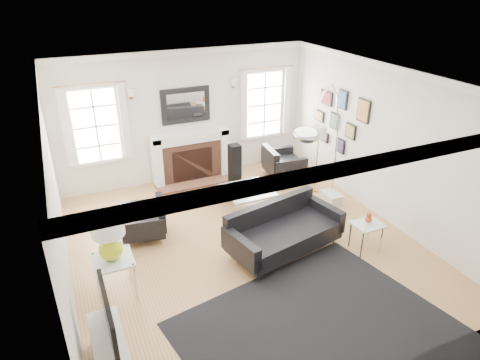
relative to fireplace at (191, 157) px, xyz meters
name	(u,v)px	position (x,y,z in m)	size (l,w,h in m)	color
floor	(244,244)	(0.00, -2.79, -0.54)	(6.00, 6.00, 0.00)	#9A6D40
back_wall	(186,116)	(0.00, 0.21, 0.86)	(5.50, 0.04, 2.80)	silver
front_wall	(371,286)	(0.00, -5.79, 0.86)	(5.50, 0.04, 2.80)	silver
left_wall	(55,205)	(-2.75, -2.79, 0.86)	(0.04, 6.00, 2.80)	silver
right_wall	(383,144)	(2.75, -2.79, 0.86)	(0.04, 6.00, 2.80)	silver
ceiling	(245,80)	(0.00, -2.79, 2.26)	(5.50, 6.00, 0.02)	white
crown_molding	(245,84)	(0.00, -2.79, 2.20)	(5.50, 6.00, 0.12)	white
fireplace	(191,157)	(0.00, 0.00, 0.00)	(1.70, 0.69, 1.11)	white
mantel_mirror	(186,105)	(0.00, 0.16, 1.11)	(1.05, 0.07, 0.75)	black
window_left	(96,126)	(-1.85, 0.16, 0.92)	(1.24, 0.15, 1.62)	white
window_right	(264,104)	(1.85, 0.16, 0.92)	(1.24, 0.15, 1.62)	white
gallery_wall	(339,117)	(2.72, -1.50, 0.99)	(0.04, 1.73, 1.29)	black
tv_unit	(110,349)	(-2.44, -4.49, -0.21)	(0.35, 1.00, 1.09)	white
area_rug	(323,335)	(0.08, -5.05, -0.54)	(3.32, 2.77, 0.01)	black
sofa	(282,231)	(0.52, -3.15, -0.20)	(2.06, 1.25, 0.63)	black
armchair_left	(146,221)	(-1.43, -1.86, -0.24)	(0.86, 0.93, 0.55)	black
armchair_right	(281,164)	(1.88, -0.70, -0.22)	(0.86, 0.94, 0.58)	black
coffee_table	(248,191)	(0.60, -1.66, -0.18)	(0.89, 0.89, 0.40)	silver
side_table_left	(113,265)	(-2.17, -3.17, -0.04)	(0.55, 0.55, 0.61)	silver
nesting_table	(367,230)	(1.76, -3.75, -0.14)	(0.47, 0.39, 0.51)	silver
gourd_lamp	(108,234)	(-2.17, -3.17, 0.48)	(0.45, 0.45, 0.71)	#BBCE19
orange_vase	(369,218)	(1.76, -3.75, 0.07)	(0.12, 0.12, 0.19)	#AF3E16
arc_floor_lamp	(323,154)	(1.42, -2.85, 0.91)	(1.90, 1.76, 2.68)	silver
stick_floor_lamp	(319,135)	(2.20, -1.58, 0.70)	(0.29, 0.29, 1.43)	#B2743D
speaker_tower	(235,170)	(0.62, -0.99, 0.00)	(0.22, 0.22, 1.08)	black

